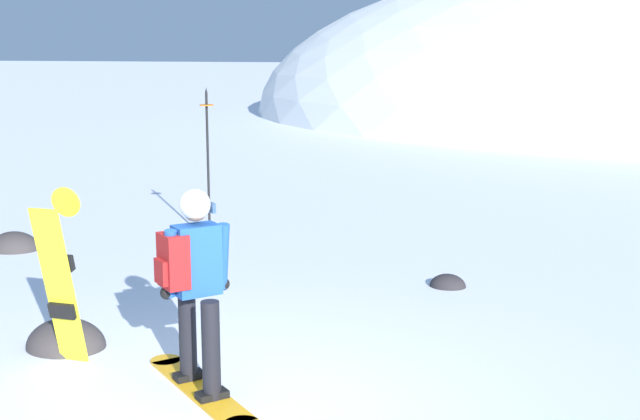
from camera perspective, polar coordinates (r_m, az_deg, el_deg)
The scene contains 7 objects.
ground_plane at distance 6.80m, azimuth -8.14°, elevation -13.80°, with size 300.00×300.00×0.00m, color white.
snowboarder_main at distance 6.98m, azimuth -8.52°, elevation -5.09°, with size 1.45×1.31×1.71m.
spare_snowboard at distance 7.85m, azimuth -17.12°, elevation -4.40°, with size 0.28×0.40×1.62m.
piste_marker_near at distance 12.34m, azimuth -7.59°, elevation 3.65°, with size 0.20×0.20×2.28m.
rock_dark at distance 12.80m, azimuth -19.95°, elevation -2.52°, with size 0.73×0.62×0.51m.
rock_mid at distance 8.57m, azimuth -16.77°, elevation -8.84°, with size 0.78×0.66×0.55m.
rock_small at distance 10.31m, azimuth 8.62°, elevation -5.13°, with size 0.44×0.37×0.31m.
Camera 1 is at (2.68, -5.57, 2.83)m, focal length 47.37 mm.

